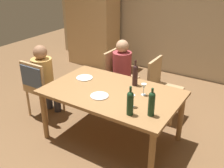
{
  "coord_description": "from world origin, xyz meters",
  "views": [
    {
      "loc": [
        1.58,
        -2.5,
        2.23
      ],
      "look_at": [
        0.0,
        0.0,
        0.83
      ],
      "focal_mm": 41.81,
      "sensor_mm": 36.0,
      "label": 1
    }
  ],
  "objects_px": {
    "armoire_cabinet": "(93,17)",
    "dining_table": "(112,97)",
    "wine_glass_centre": "(132,98)",
    "wine_bottle_tall_green": "(135,74)",
    "wine_glass_near_left": "(144,87)",
    "dinner_plate_host": "(84,78)",
    "person_woman_host": "(123,69)",
    "wine_bottle_short_olive": "(152,103)",
    "chair_left_end": "(37,83)",
    "chair_far_right": "(161,85)",
    "chair_far_left": "(117,74)",
    "wine_bottle_dark_red": "(130,102)",
    "dinner_plate_guest_left": "(99,96)",
    "person_man_bearded": "(44,75)"
  },
  "relations": [
    {
      "from": "dining_table",
      "to": "person_woman_host",
      "type": "height_order",
      "value": "person_woman_host"
    },
    {
      "from": "person_man_bearded",
      "to": "wine_glass_near_left",
      "type": "relative_size",
      "value": 7.62
    },
    {
      "from": "armoire_cabinet",
      "to": "dinner_plate_guest_left",
      "type": "relative_size",
      "value": 9.8
    },
    {
      "from": "dining_table",
      "to": "chair_far_left",
      "type": "xyz_separation_m",
      "value": [
        -0.47,
        0.91,
        -0.12
      ]
    },
    {
      "from": "chair_far_left",
      "to": "wine_bottle_tall_green",
      "type": "distance_m",
      "value": 0.94
    },
    {
      "from": "person_man_bearded",
      "to": "dinner_plate_guest_left",
      "type": "bearing_deg",
      "value": -10.94
    },
    {
      "from": "armoire_cabinet",
      "to": "chair_far_left",
      "type": "relative_size",
      "value": 2.37
    },
    {
      "from": "wine_glass_centre",
      "to": "dinner_plate_host",
      "type": "height_order",
      "value": "wine_glass_centre"
    },
    {
      "from": "person_man_bearded",
      "to": "wine_bottle_tall_green",
      "type": "xyz_separation_m",
      "value": [
        1.39,
        0.29,
        0.23
      ]
    },
    {
      "from": "person_woman_host",
      "to": "wine_bottle_tall_green",
      "type": "bearing_deg",
      "value": 40.91
    },
    {
      "from": "wine_glass_near_left",
      "to": "wine_glass_centre",
      "type": "xyz_separation_m",
      "value": [
        0.02,
        -0.33,
        0.0
      ]
    },
    {
      "from": "person_woman_host",
      "to": "wine_glass_near_left",
      "type": "distance_m",
      "value": 1.1
    },
    {
      "from": "armoire_cabinet",
      "to": "dinner_plate_host",
      "type": "distance_m",
      "value": 2.6
    },
    {
      "from": "dining_table",
      "to": "armoire_cabinet",
      "type": "bearing_deg",
      "value": 130.57
    },
    {
      "from": "wine_glass_near_left",
      "to": "dinner_plate_host",
      "type": "relative_size",
      "value": 0.65
    },
    {
      "from": "armoire_cabinet",
      "to": "wine_glass_centre",
      "type": "distance_m",
      "value": 3.44
    },
    {
      "from": "chair_left_end",
      "to": "wine_glass_near_left",
      "type": "xyz_separation_m",
      "value": [
        1.61,
        0.25,
        0.24
      ]
    },
    {
      "from": "chair_far_right",
      "to": "wine_bottle_dark_red",
      "type": "bearing_deg",
      "value": 7.11
    },
    {
      "from": "armoire_cabinet",
      "to": "dinner_plate_host",
      "type": "xyz_separation_m",
      "value": [
        1.41,
        -2.15,
        -0.36
      ]
    },
    {
      "from": "armoire_cabinet",
      "to": "wine_glass_near_left",
      "type": "relative_size",
      "value": 14.63
    },
    {
      "from": "chair_left_end",
      "to": "chair_far_right",
      "type": "relative_size",
      "value": 1.0
    },
    {
      "from": "dinner_plate_host",
      "to": "wine_glass_near_left",
      "type": "bearing_deg",
      "value": -0.61
    },
    {
      "from": "wine_bottle_dark_red",
      "to": "wine_glass_near_left",
      "type": "relative_size",
      "value": 2.22
    },
    {
      "from": "armoire_cabinet",
      "to": "dining_table",
      "type": "xyz_separation_m",
      "value": [
        1.95,
        -2.28,
        -0.44
      ]
    },
    {
      "from": "armoire_cabinet",
      "to": "chair_far_right",
      "type": "bearing_deg",
      "value": -31.33
    },
    {
      "from": "wine_bottle_dark_red",
      "to": "dinner_plate_host",
      "type": "distance_m",
      "value": 1.12
    },
    {
      "from": "dining_table",
      "to": "wine_glass_centre",
      "type": "bearing_deg",
      "value": -27.83
    },
    {
      "from": "chair_left_end",
      "to": "dinner_plate_guest_left",
      "type": "distance_m",
      "value": 1.19
    },
    {
      "from": "armoire_cabinet",
      "to": "wine_bottle_tall_green",
      "type": "distance_m",
      "value": 2.9
    },
    {
      "from": "chair_far_left",
      "to": "wine_bottle_dark_red",
      "type": "relative_size",
      "value": 2.78
    },
    {
      "from": "wine_bottle_tall_green",
      "to": "dining_table",
      "type": "bearing_deg",
      "value": -117.03
    },
    {
      "from": "dining_table",
      "to": "person_woman_host",
      "type": "xyz_separation_m",
      "value": [
        -0.36,
        0.91,
        -0.0
      ]
    },
    {
      "from": "wine_bottle_tall_green",
      "to": "dinner_plate_host",
      "type": "xyz_separation_m",
      "value": [
        -0.7,
        -0.18,
        -0.15
      ]
    },
    {
      "from": "person_woman_host",
      "to": "wine_bottle_short_olive",
      "type": "relative_size",
      "value": 3.51
    },
    {
      "from": "chair_left_end",
      "to": "wine_glass_near_left",
      "type": "height_order",
      "value": "chair_left_end"
    },
    {
      "from": "person_woman_host",
      "to": "dinner_plate_host",
      "type": "distance_m",
      "value": 0.81
    },
    {
      "from": "person_woman_host",
      "to": "wine_glass_near_left",
      "type": "height_order",
      "value": "person_woman_host"
    },
    {
      "from": "wine_bottle_short_olive",
      "to": "wine_glass_near_left",
      "type": "xyz_separation_m",
      "value": [
        -0.27,
        0.38,
        -0.04
      ]
    },
    {
      "from": "wine_glass_near_left",
      "to": "person_man_bearded",
      "type": "bearing_deg",
      "value": -176.59
    },
    {
      "from": "armoire_cabinet",
      "to": "chair_left_end",
      "type": "height_order",
      "value": "armoire_cabinet"
    },
    {
      "from": "person_man_bearded",
      "to": "dinner_plate_host",
      "type": "xyz_separation_m",
      "value": [
        0.69,
        0.11,
        0.08
      ]
    },
    {
      "from": "chair_far_right",
      "to": "wine_bottle_dark_red",
      "type": "distance_m",
      "value": 1.33
    },
    {
      "from": "wine_bottle_tall_green",
      "to": "dinner_plate_host",
      "type": "height_order",
      "value": "wine_bottle_tall_green"
    },
    {
      "from": "chair_left_end",
      "to": "wine_bottle_short_olive",
      "type": "distance_m",
      "value": 1.91
    },
    {
      "from": "armoire_cabinet",
      "to": "dinner_plate_host",
      "type": "relative_size",
      "value": 9.46
    },
    {
      "from": "dinner_plate_guest_left",
      "to": "chair_far_left",
      "type": "bearing_deg",
      "value": 110.56
    },
    {
      "from": "wine_glass_near_left",
      "to": "chair_far_right",
      "type": "bearing_deg",
      "value": 96.07
    },
    {
      "from": "wine_glass_centre",
      "to": "wine_bottle_tall_green",
      "type": "bearing_deg",
      "value": 114.45
    },
    {
      "from": "armoire_cabinet",
      "to": "wine_glass_centre",
      "type": "relative_size",
      "value": 14.63
    },
    {
      "from": "chair_far_right",
      "to": "wine_glass_centre",
      "type": "distance_m",
      "value": 1.17
    }
  ]
}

